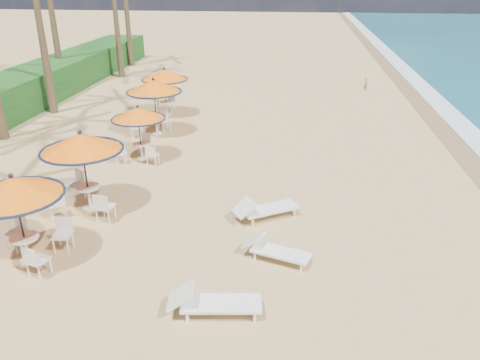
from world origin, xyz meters
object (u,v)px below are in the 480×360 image
object	(u,v)px
station_0	(18,198)
station_2	(138,120)
station_3	(154,93)
station_1	(81,153)
station_4	(165,79)
lounger_near	(212,302)
lounger_mid	(274,249)
lounger_far	(264,208)

from	to	relation	value
station_0	station_2	distance (m)	7.27
station_0	station_3	bearing A→B (deg)	88.26
station_1	station_4	xyz separation A→B (m)	(-0.32, 10.49, -0.02)
station_4	lounger_near	xyz separation A→B (m)	(5.04, -14.89, -1.53)
station_3	station_2	bearing A→B (deg)	-84.50
station_4	lounger_near	bearing A→B (deg)	-71.31
station_3	lounger_near	world-z (taller)	station_3
lounger_mid	lounger_far	xyz separation A→B (m)	(-0.42, 2.16, 0.04)
lounger_near	lounger_far	distance (m)	4.52
station_0	station_3	distance (m)	10.44
station_4	station_3	bearing A→B (deg)	-83.53
station_2	lounger_near	xyz separation A→B (m)	(4.39, -8.72, -1.26)
lounger_near	station_0	bearing A→B (deg)	156.43
station_0	lounger_far	size ratio (longest dim) A/B	1.20
station_1	lounger_far	world-z (taller)	station_1
lounger_mid	lounger_far	bearing A→B (deg)	118.88
station_0	station_1	size ratio (longest dim) A/B	0.95
lounger_near	station_1	bearing A→B (deg)	129.84
station_2	station_3	distance (m)	3.22
station_1	lounger_far	size ratio (longest dim) A/B	1.26
station_0	lounger_mid	world-z (taller)	station_0
station_4	lounger_mid	xyz separation A→B (m)	(6.26, -12.60, -1.57)
lounger_mid	lounger_far	size ratio (longest dim) A/B	0.91
lounger_mid	lounger_near	bearing A→B (deg)	-100.20
station_0	station_4	bearing A→B (deg)	90.09
station_2	station_4	world-z (taller)	station_4
station_1	station_4	distance (m)	10.49
lounger_far	station_3	bearing A→B (deg)	94.88
station_3	lounger_mid	xyz separation A→B (m)	(5.92, -9.62, -1.58)
station_1	lounger_near	xyz separation A→B (m)	(4.72, -4.40, -1.55)
station_1	lounger_mid	size ratio (longest dim) A/B	1.39
station_3	lounger_far	size ratio (longest dim) A/B	1.26
lounger_mid	lounger_far	distance (m)	2.20
lounger_mid	lounger_far	world-z (taller)	lounger_far
station_3	station_0	bearing A→B (deg)	-91.74
lounger_far	station_1	bearing A→B (deg)	148.98
station_3	lounger_mid	distance (m)	11.41
station_0	lounger_near	distance (m)	5.43
station_4	lounger_mid	bearing A→B (deg)	-63.59
station_3	lounger_mid	size ratio (longest dim) A/B	1.38
station_1	station_3	size ratio (longest dim) A/B	1.00
station_2	lounger_near	size ratio (longest dim) A/B	1.05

